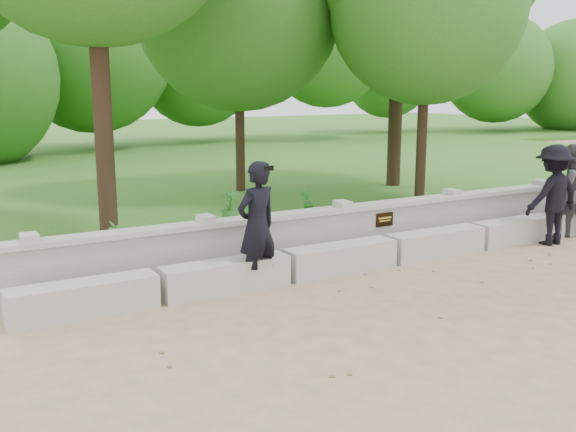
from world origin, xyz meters
The scene contains 10 objects.
ground centered at (0.00, 0.00, 0.00)m, with size 80.00×80.00×0.00m, color tan.
lawn centered at (0.00, 14.00, 0.12)m, with size 40.00×22.00×0.25m, color #236219.
concrete_bench centered at (0.00, 1.90, 0.22)m, with size 11.90×0.45×0.45m.
parapet_wall centered at (0.00, 2.60, 0.46)m, with size 12.50×0.35×0.90m.
man_main centered at (-2.54, 1.80, 0.94)m, with size 0.78×0.71×1.87m.
visitor_left centered at (4.32, 1.80, 0.91)m, with size 1.06×0.93×1.82m.
visitor_mid centered at (3.46, 1.49, 0.93)m, with size 1.23×0.73×1.87m.
shrub_a centered at (-4.17, 3.30, 0.57)m, with size 0.34×0.23×0.65m, color #286E25.
shrub_b centered at (0.34, 5.12, 0.51)m, with size 0.29×0.23×0.53m, color #286E25.
shrub_d centered at (-1.44, 5.16, 0.57)m, with size 0.36×0.32×0.64m, color #286E25.
Camera 1 is at (-6.62, -6.23, 2.90)m, focal length 40.00 mm.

